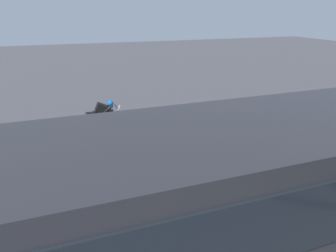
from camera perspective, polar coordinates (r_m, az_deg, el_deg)
ground_plane at (r=10.79m, az=4.62°, el=-5.01°), size 80.00×80.00×0.00m
tour_bus at (r=6.08m, az=24.74°, el=-12.23°), size 10.54×2.61×3.25m
spectator_far_left at (r=8.74m, az=17.41°, el=-5.32°), size 0.58×0.36×1.71m
spectator_left at (r=8.14m, az=12.53°, el=-6.98°), size 0.57×0.38×1.69m
spectator_centre at (r=7.79m, az=6.39°, el=-8.07°), size 0.58×0.35×1.66m
spectator_right at (r=7.63m, az=-2.84°, el=-7.78°), size 0.57×0.32×1.81m
parked_motorcycle_silver at (r=10.04m, az=28.44°, el=-6.85°), size 2.05×0.58×0.99m
stunt_motorcycle at (r=12.96m, az=-12.73°, el=2.13°), size 2.05×0.58×1.23m
traffic_cone at (r=12.54m, az=0.73°, el=0.50°), size 0.34×0.34×0.63m
bay_line_a at (r=13.41m, az=22.46°, el=-1.16°), size 0.12×4.94×0.01m
bay_line_b at (r=11.83m, az=12.34°, el=-2.95°), size 0.11×4.24×0.01m
bay_line_c at (r=10.73m, az=-0.40°, el=-5.07°), size 0.12×4.70×0.01m
bay_line_d at (r=10.28m, az=-15.20°, el=-7.19°), size 0.12×4.86×0.01m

